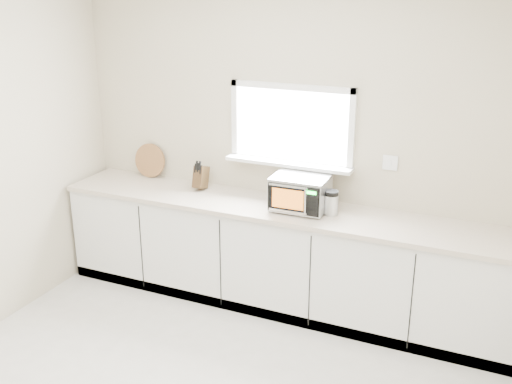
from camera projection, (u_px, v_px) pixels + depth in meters
The scene contains 7 objects.
back_wall at pixel (292, 146), 5.12m from camera, with size 4.00×0.17×2.70m.
cabinets at pixel (277, 258), 5.17m from camera, with size 3.92×0.60×0.88m, color silver.
countertop at pixel (278, 208), 5.01m from camera, with size 3.92×0.64×0.04m, color beige.
microwave at pixel (300, 193), 4.87m from camera, with size 0.45×0.38×0.29m.
knife_block at pixel (201, 177), 5.38m from camera, with size 0.09×0.19×0.28m.
cutting_board at pixel (150, 160), 5.71m from camera, with size 0.32×0.32×0.02m, color #98613A.
coffee_grinder at pixel (331, 203), 4.80m from camera, with size 0.12×0.12×0.20m.
Camera 1 is at (1.74, -2.66, 2.69)m, focal length 42.00 mm.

